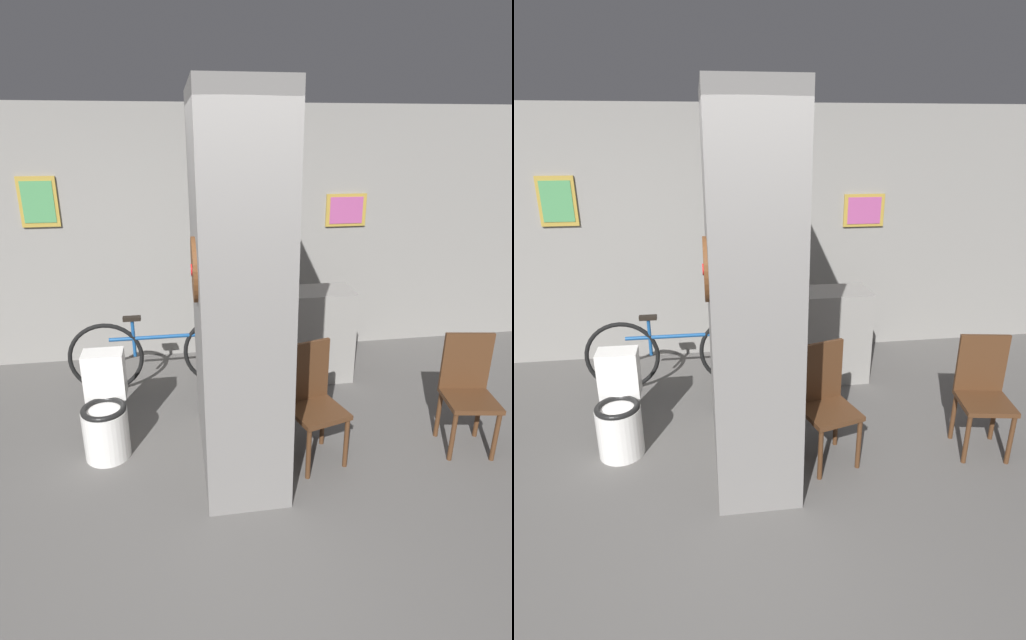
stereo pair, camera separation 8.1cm
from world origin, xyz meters
TOP-DOWN VIEW (x-y plane):
  - ground_plane at (0.00, 0.00)m, footprint 14.00×14.00m
  - wall_back at (-0.00, 2.63)m, footprint 8.00×0.09m
  - pillar_center at (0.07, 0.63)m, footprint 0.58×1.26m
  - counter_shelf at (0.71, 1.83)m, footprint 1.28×0.44m
  - toilet at (-0.92, 0.86)m, footprint 0.34×0.50m
  - chair_near_pillar at (0.61, 0.54)m, footprint 0.46×0.46m
  - chair_by_doorway at (1.84, 0.51)m, footprint 0.43×0.43m
  - bicycle at (-0.49, 1.84)m, footprint 1.76×0.42m
  - bottle_tall at (0.60, 1.81)m, footprint 0.08×0.08m

SIDE VIEW (x-z plane):
  - ground_plane at x=0.00m, z-range 0.00..0.00m
  - toilet at x=-0.92m, z-range -0.05..0.71m
  - bicycle at x=-0.49m, z-range -0.01..0.73m
  - counter_shelf at x=0.71m, z-range 0.00..0.91m
  - chair_near_pillar at x=0.61m, z-range 0.04..0.94m
  - chair_by_doorway at x=1.84m, z-range 0.04..0.94m
  - bottle_tall at x=0.60m, z-range 0.87..1.20m
  - pillar_center at x=0.07m, z-range 0.00..2.60m
  - wall_back at x=0.00m, z-range 0.00..2.60m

